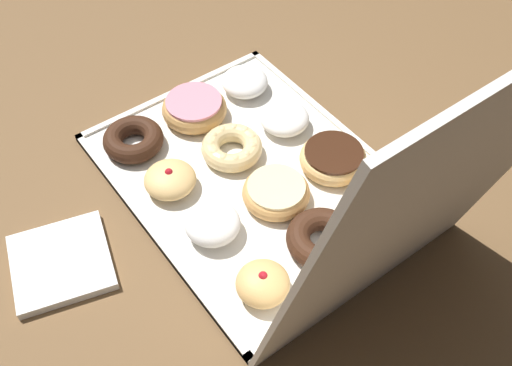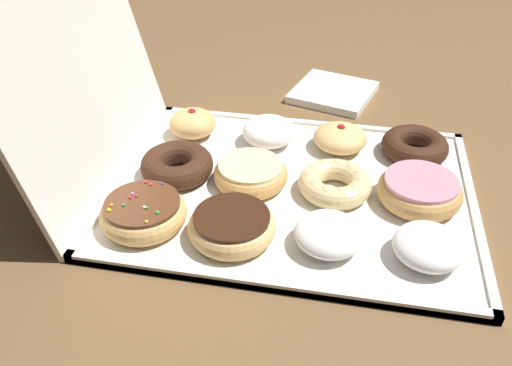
% 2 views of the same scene
% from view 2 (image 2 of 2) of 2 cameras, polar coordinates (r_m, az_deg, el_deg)
% --- Properties ---
extents(ground_plane, '(3.00, 3.00, 0.00)m').
position_cam_2_polar(ground_plane, '(0.82, 3.91, -1.10)').
color(ground_plane, brown).
extents(donut_box, '(0.42, 0.54, 0.01)m').
position_cam_2_polar(donut_box, '(0.82, 3.93, -0.80)').
color(donut_box, silver).
rests_on(donut_box, ground).
extents(box_lid_open, '(0.42, 0.13, 0.54)m').
position_cam_2_polar(box_lid_open, '(0.80, -21.21, 17.58)').
color(box_lid_open, silver).
rests_on(box_lid_open, ground).
extents(powdered_filled_donut_0, '(0.09, 0.09, 0.04)m').
position_cam_2_polar(powdered_filled_donut_0, '(0.71, 18.00, -6.48)').
color(powdered_filled_donut_0, white).
rests_on(powdered_filled_donut_0, donut_box).
extents(pink_frosted_donut_1, '(0.12, 0.12, 0.04)m').
position_cam_2_polar(pink_frosted_donut_1, '(0.81, 17.15, -0.82)').
color(pink_frosted_donut_1, tan).
rests_on(pink_frosted_donut_1, donut_box).
extents(chocolate_cake_ring_donut_2, '(0.11, 0.11, 0.04)m').
position_cam_2_polar(chocolate_cake_ring_donut_2, '(0.92, 16.67, 3.83)').
color(chocolate_cake_ring_donut_2, '#381E11').
rests_on(chocolate_cake_ring_donut_2, donut_box).
extents(powdered_filled_donut_3, '(0.09, 0.09, 0.04)m').
position_cam_2_polar(powdered_filled_donut_3, '(0.71, 7.81, -5.43)').
color(powdered_filled_donut_3, white).
rests_on(powdered_filled_donut_3, donut_box).
extents(cruller_donut_4, '(0.11, 0.11, 0.04)m').
position_cam_2_polar(cruller_donut_4, '(0.80, 8.46, 0.02)').
color(cruller_donut_4, '#EACC8C').
rests_on(cruller_donut_4, donut_box).
extents(jelly_filled_donut_5, '(0.09, 0.09, 0.05)m').
position_cam_2_polar(jelly_filled_donut_5, '(0.91, 9.00, 4.82)').
color(jelly_filled_donut_5, '#E5B770').
rests_on(jelly_filled_donut_5, donut_box).
extents(chocolate_frosted_donut_6, '(0.12, 0.12, 0.04)m').
position_cam_2_polar(chocolate_frosted_donut_6, '(0.71, -2.60, -4.60)').
color(chocolate_frosted_donut_6, '#E5B770').
rests_on(chocolate_frosted_donut_6, donut_box).
extents(glazed_ring_donut_7, '(0.11, 0.11, 0.04)m').
position_cam_2_polar(glazed_ring_donut_7, '(0.81, -0.61, 0.98)').
color(glazed_ring_donut_7, tan).
rests_on(glazed_ring_donut_7, donut_box).
extents(powdered_filled_donut_8, '(0.09, 0.09, 0.05)m').
position_cam_2_polar(powdered_filled_donut_8, '(0.91, 1.38, 5.56)').
color(powdered_filled_donut_8, white).
rests_on(powdered_filled_donut_8, donut_box).
extents(sprinkle_donut_9, '(0.12, 0.12, 0.04)m').
position_cam_2_polar(sprinkle_donut_9, '(0.75, -11.99, -3.10)').
color(sprinkle_donut_9, tan).
rests_on(sprinkle_donut_9, donut_box).
extents(chocolate_cake_ring_donut_10, '(0.11, 0.11, 0.04)m').
position_cam_2_polar(chocolate_cake_ring_donut_10, '(0.84, -8.41, 2.04)').
color(chocolate_cake_ring_donut_10, '#381E11').
rests_on(chocolate_cake_ring_donut_10, donut_box).
extents(jelly_filled_donut_11, '(0.08, 0.08, 0.05)m').
position_cam_2_polar(jelly_filled_donut_11, '(0.94, -6.81, 6.39)').
color(jelly_filled_donut_11, tan).
rests_on(jelly_filled_donut_11, donut_box).
extents(napkin_stack, '(0.18, 0.18, 0.02)m').
position_cam_2_polar(napkin_stack, '(1.11, 8.27, 9.60)').
color(napkin_stack, white).
rests_on(napkin_stack, ground).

